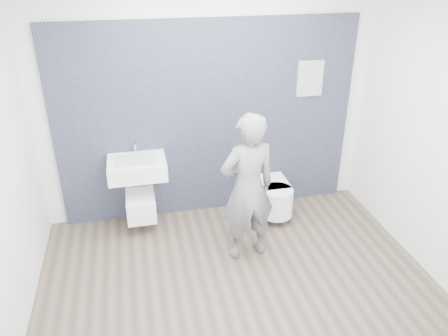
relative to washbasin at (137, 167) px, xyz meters
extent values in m
plane|color=brown|center=(0.89, -1.19, -0.82)|extent=(4.00, 4.00, 0.00)
plane|color=white|center=(0.89, 0.31, 0.58)|extent=(4.00, 0.00, 4.00)
plane|color=white|center=(0.89, -2.69, 0.58)|extent=(4.00, 0.00, 4.00)
plane|color=white|center=(2.89, -1.19, 0.58)|extent=(0.00, 3.00, 3.00)
cube|color=black|center=(0.89, 0.28, -0.82)|extent=(3.60, 0.06, 2.40)
cube|color=white|center=(0.00, 0.00, -0.01)|extent=(0.66, 0.49, 0.20)
cube|color=silver|center=(0.00, -0.02, 0.09)|extent=(0.46, 0.33, 0.03)
cylinder|color=silver|center=(0.00, 0.19, 0.17)|extent=(0.02, 0.02, 0.16)
cylinder|color=silver|center=(0.00, 0.14, 0.25)|extent=(0.02, 0.11, 0.02)
cylinder|color=silver|center=(0.00, 0.23, -0.17)|extent=(0.04, 0.04, 0.13)
cube|color=white|center=(0.00, 0.00, -0.51)|extent=(0.34, 0.49, 0.28)
cylinder|color=silver|center=(0.00, -0.03, -0.38)|extent=(0.24, 0.24, 0.03)
cube|color=white|center=(0.00, -0.03, -0.35)|extent=(0.32, 0.39, 0.02)
cube|color=white|center=(0.00, 0.16, -0.17)|extent=(0.32, 0.10, 0.35)
cube|color=silver|center=(0.00, 0.22, -0.61)|extent=(0.09, 0.06, 0.08)
cube|color=white|center=(1.64, 0.01, -0.56)|extent=(0.40, 0.47, 0.33)
cylinder|color=white|center=(1.64, -0.22, -0.56)|extent=(0.40, 0.40, 0.33)
cube|color=white|center=(1.64, -0.02, -0.37)|extent=(0.38, 0.45, 0.03)
cylinder|color=white|center=(1.64, -0.24, -0.37)|extent=(0.38, 0.38, 0.03)
cube|color=silver|center=(1.64, 0.22, -0.68)|extent=(0.11, 0.06, 0.08)
cube|color=white|center=(2.14, 0.23, -0.82)|extent=(0.32, 0.03, 0.43)
imported|color=slate|center=(1.10, -0.78, 0.01)|extent=(0.66, 0.48, 1.66)
camera|label=1|loc=(0.01, -4.59, 2.24)|focal=35.00mm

